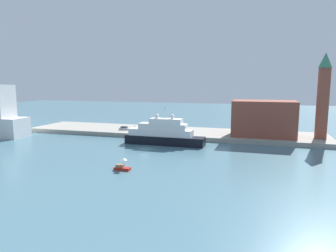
# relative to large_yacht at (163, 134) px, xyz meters

# --- Properties ---
(ground) EXTENTS (400.00, 400.00, 0.00)m
(ground) POSITION_rel_large_yacht_xyz_m (-3.27, -8.22, -3.28)
(ground) COLOR slate
(quay_dock) EXTENTS (110.00, 22.07, 1.46)m
(quay_dock) POSITION_rel_large_yacht_xyz_m (-3.27, 18.81, -2.55)
(quay_dock) COLOR gray
(quay_dock) RESTS_ON ground
(large_yacht) EXTENTS (25.21, 5.00, 11.66)m
(large_yacht) POSITION_rel_large_yacht_xyz_m (0.00, 0.00, 0.00)
(large_yacht) COLOR black
(large_yacht) RESTS_ON ground
(small_motorboat) EXTENTS (3.68, 1.51, 2.82)m
(small_motorboat) POSITION_rel_large_yacht_xyz_m (-0.07, -29.62, -2.37)
(small_motorboat) COLOR #B22319
(small_motorboat) RESTS_ON ground
(harbor_building) EXTENTS (20.42, 12.70, 11.86)m
(harbor_building) POSITION_rel_large_yacht_xyz_m (29.93, 16.82, 4.11)
(harbor_building) COLOR brown
(harbor_building) RESTS_ON quay_dock
(bell_tower) EXTENTS (4.07, 4.07, 27.09)m
(bell_tower) POSITION_rel_large_yacht_xyz_m (47.49, 16.95, 12.92)
(bell_tower) COLOR brown
(bell_tower) RESTS_ON quay_dock
(parked_car) EXTENTS (3.86, 1.88, 1.28)m
(parked_car) POSITION_rel_large_yacht_xyz_m (-20.55, 15.19, -1.27)
(parked_car) COLOR silver
(parked_car) RESTS_ON quay_dock
(person_figure) EXTENTS (0.36, 0.36, 1.70)m
(person_figure) POSITION_rel_large_yacht_xyz_m (-16.65, 15.93, -1.03)
(person_figure) COLOR #4C4C4C
(person_figure) RESTS_ON quay_dock
(mooring_bollard) EXTENTS (0.41, 0.41, 0.77)m
(mooring_bollard) POSITION_rel_large_yacht_xyz_m (1.35, 9.14, -1.44)
(mooring_bollard) COLOR black
(mooring_bollard) RESTS_ON quay_dock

